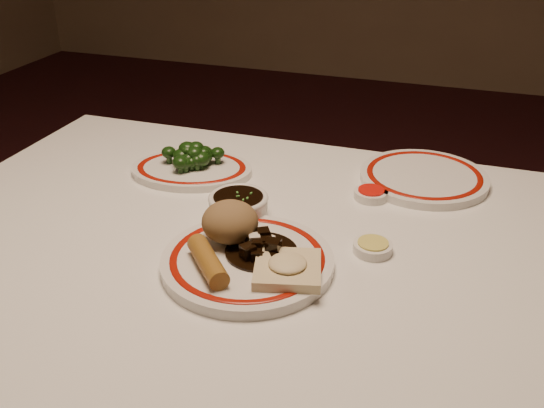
{
  "coord_description": "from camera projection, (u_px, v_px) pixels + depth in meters",
  "views": [
    {
      "loc": [
        0.32,
        -0.8,
        1.28
      ],
      "look_at": [
        0.04,
        0.05,
        0.8
      ],
      "focal_mm": 40.0,
      "sensor_mm": 36.0,
      "label": 1
    }
  ],
  "objects": [
    {
      "name": "spring_roll",
      "position": [
        208.0,
        261.0,
        0.9
      ],
      "size": [
        0.1,
        0.11,
        0.03
      ],
      "primitive_type": "cylinder",
      "rotation": [
        1.57,
        0.0,
        0.72
      ],
      "color": "olive",
      "rests_on": "main_plate"
    },
    {
      "name": "sweet_sour_dish",
      "position": [
        371.0,
        194.0,
        1.14
      ],
      "size": [
        0.06,
        0.06,
        0.02
      ],
      "color": "white",
      "rests_on": "dining_table"
    },
    {
      "name": "fried_wonton",
      "position": [
        288.0,
        268.0,
        0.89
      ],
      "size": [
        0.12,
        0.12,
        0.03
      ],
      "color": "beige",
      "rests_on": "main_plate"
    },
    {
      "name": "soy_bowl",
      "position": [
        239.0,
        207.0,
        1.07
      ],
      "size": [
        0.1,
        0.1,
        0.04
      ],
      "color": "white",
      "rests_on": "dining_table"
    },
    {
      "name": "dining_table",
      "position": [
        241.0,
        286.0,
        1.05
      ],
      "size": [
        1.2,
        0.9,
        0.75
      ],
      "color": "white",
      "rests_on": "ground"
    },
    {
      "name": "stirfry_heap",
      "position": [
        260.0,
        247.0,
        0.94
      ],
      "size": [
        0.11,
        0.11,
        0.03
      ],
      "color": "black",
      "rests_on": "main_plate"
    },
    {
      "name": "main_plate",
      "position": [
        248.0,
        261.0,
        0.94
      ],
      "size": [
        0.28,
        0.28,
        0.02
      ],
      "color": "white",
      "rests_on": "dining_table"
    },
    {
      "name": "far_plate",
      "position": [
        424.0,
        177.0,
        1.21
      ],
      "size": [
        0.31,
        0.31,
        0.02
      ],
      "color": "white",
      "rests_on": "dining_table"
    },
    {
      "name": "mustard_dish",
      "position": [
        373.0,
        247.0,
        0.98
      ],
      "size": [
        0.06,
        0.06,
        0.02
      ],
      "color": "white",
      "rests_on": "dining_table"
    },
    {
      "name": "broccoli_plate",
      "position": [
        192.0,
        169.0,
        1.24
      ],
      "size": [
        0.28,
        0.25,
        0.02
      ],
      "color": "white",
      "rests_on": "dining_table"
    },
    {
      "name": "broccoli_pile",
      "position": [
        193.0,
        156.0,
        1.23
      ],
      "size": [
        0.13,
        0.09,
        0.05
      ],
      "color": "#23471C",
      "rests_on": "broccoli_plate"
    },
    {
      "name": "rice_mound",
      "position": [
        230.0,
        222.0,
        0.97
      ],
      "size": [
        0.09,
        0.09,
        0.07
      ],
      "primitive_type": "ellipsoid",
      "color": "olive",
      "rests_on": "main_plate"
    }
  ]
}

